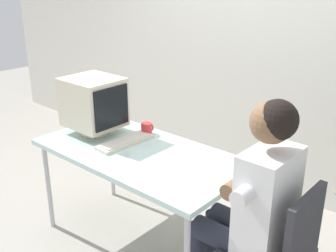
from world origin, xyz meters
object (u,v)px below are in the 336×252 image
Objects in this scene: desk at (140,158)px; office_chair at (277,250)px; desk_mug at (147,129)px; crt_monitor at (94,103)px; keyboard at (125,142)px; person_seated at (252,200)px.

office_chair reaches higher than desk.
desk_mug is at bearing 124.87° from desk.
desk is 3.47× the size of crt_monitor.
keyboard is (-0.17, 0.02, 0.06)m from desk.
crt_monitor is 1.41m from person_seated.
crt_monitor is at bearing 177.96° from person_seated.
person_seated reaches higher than desk_mug.
keyboard is at bearing 177.02° from person_seated.
office_chair is 1.32m from desk_mug.
keyboard is at bearing 177.45° from office_chair.
keyboard is (0.32, 0.01, -0.23)m from crt_monitor.
crt_monitor is 1.64m from office_chair.
office_chair is at bearing 0.00° from person_seated.
crt_monitor is 0.44m from desk_mug.
office_chair is (1.08, -0.03, -0.20)m from desk.
office_chair is 9.73× the size of desk_mug.
crt_monitor is 0.48× the size of office_chair.
crt_monitor is 0.32× the size of person_seated.
office_chair is at bearing -13.05° from desk_mug.
crt_monitor reaches higher than desk.
desk is 0.90m from person_seated.
office_chair is 0.67× the size of person_seated.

